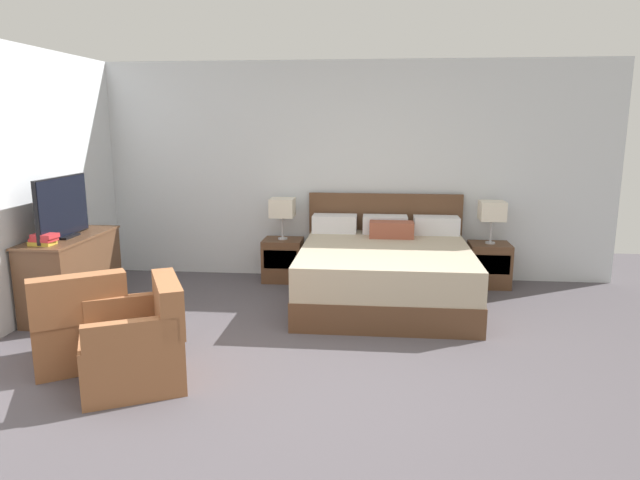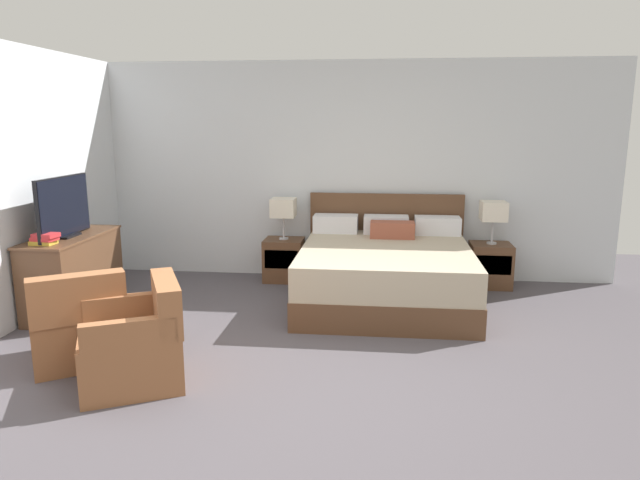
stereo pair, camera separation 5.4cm
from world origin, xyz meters
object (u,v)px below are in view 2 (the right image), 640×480
object	(u,v)px
tv	(64,208)
book_red_cover	(43,242)
table_lamp_left	(283,208)
table_lamp_right	(494,212)
armchair_by_window	(78,326)
bed	(385,271)
armchair_companion	(136,345)
dresser	(73,272)
nightstand_left	(284,260)
book_small_top	(46,235)
nightstand_right	(490,265)
book_blue_cover	(44,239)

from	to	relation	value
tv	book_red_cover	size ratio (longest dim) A/B	4.21
table_lamp_left	table_lamp_right	world-z (taller)	same
book_red_cover	armchair_by_window	xyz separation A→B (m)	(0.70, -0.75, -0.50)
bed	armchair_companion	size ratio (longest dim) A/B	2.14
dresser	book_red_cover	xyz separation A→B (m)	(-0.01, -0.43, 0.39)
table_lamp_right	armchair_by_window	xyz separation A→B (m)	(-3.61, -2.51, -0.59)
bed	tv	world-z (taller)	tv
tv	armchair_by_window	distance (m)	1.51
tv	armchair_by_window	bearing A→B (deg)	-58.04
nightstand_left	bed	bearing A→B (deg)	-30.49
book_small_top	dresser	bearing A→B (deg)	92.34
tv	book_small_top	bearing A→B (deg)	-87.61
tv	armchair_by_window	world-z (taller)	tv
nightstand_right	book_red_cover	bearing A→B (deg)	-157.78
armchair_by_window	tv	bearing A→B (deg)	121.96
bed	nightstand_left	xyz separation A→B (m)	(-1.20, 0.71, -0.08)
book_small_top	book_blue_cover	bearing A→B (deg)	180.00
dresser	tv	world-z (taller)	tv
bed	nightstand_right	size ratio (longest dim) A/B	3.92
bed	armchair_companion	world-z (taller)	bed
bed	book_blue_cover	distance (m)	3.31
table_lamp_left	armchair_companion	bearing A→B (deg)	-101.79
bed	book_small_top	xyz separation A→B (m)	(-3.08, -1.05, 0.53)
nightstand_right	table_lamp_left	distance (m)	2.48
dresser	armchair_companion	xyz separation A→B (m)	(1.31, -1.49, -0.11)
nightstand_right	book_red_cover	world-z (taller)	book_red_cover
nightstand_left	table_lamp_left	distance (m)	0.62
armchair_companion	nightstand_right	bearing A→B (deg)	43.37
bed	nightstand_right	world-z (taller)	bed
table_lamp_right	book_blue_cover	distance (m)	4.65
armchair_by_window	table_lamp_left	bearing A→B (deg)	64.28
nightstand_left	book_blue_cover	world-z (taller)	book_blue_cover
nightstand_right	table_lamp_left	size ratio (longest dim) A/B	1.03
dresser	book_red_cover	world-z (taller)	book_red_cover
nightstand_right	book_small_top	size ratio (longest dim) A/B	2.50
table_lamp_left	book_red_cover	distance (m)	2.60
nightstand_left	table_lamp_left	size ratio (longest dim) A/B	1.03
bed	nightstand_left	distance (m)	1.40
armchair_by_window	armchair_companion	xyz separation A→B (m)	(0.62, -0.32, 0.00)
bed	tv	size ratio (longest dim) A/B	2.28
nightstand_left	nightstand_right	xyz separation A→B (m)	(2.41, 0.00, 0.00)
bed	dresser	size ratio (longest dim) A/B	1.62
table_lamp_left	armchair_by_window	size ratio (longest dim) A/B	0.51
table_lamp_left	book_blue_cover	world-z (taller)	table_lamp_left
nightstand_right	book_small_top	world-z (taller)	book_small_top
nightstand_right	armchair_by_window	xyz separation A→B (m)	(-3.61, -2.51, 0.03)
armchair_by_window	dresser	bearing A→B (deg)	120.48
nightstand_left	nightstand_right	world-z (taller)	same
bed	book_small_top	bearing A→B (deg)	-161.12
table_lamp_right	dresser	distance (m)	4.53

